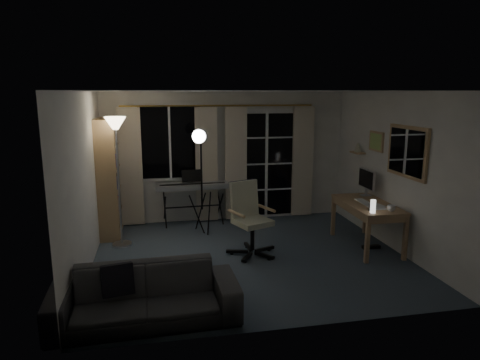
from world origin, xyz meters
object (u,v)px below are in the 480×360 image
keyboard_piano (192,187)px  studio_light (200,148)px  desk (367,208)px  bookshelf (107,181)px  sofa (145,287)px  torchiere_lamp (116,143)px  office_chair (248,211)px  monitor (367,180)px  mug (391,207)px

keyboard_piano → studio_light: (0.10, -0.49, 0.76)m
keyboard_piano → desk: size_ratio=0.99×
bookshelf → sofa: bookshelf is taller
desk → torchiere_lamp: bearing=169.0°
office_chair → monitor: bearing=-11.9°
sofa → mug: bearing=16.2°
keyboard_piano → studio_light: studio_light is taller
bookshelf → monitor: 4.31m
desk → bookshelf: bearing=161.8°
studio_light → desk: bearing=-4.6°
monitor → mug: (-0.10, -0.95, -0.21)m
keyboard_piano → sofa: keyboard_piano is taller
keyboard_piano → mug: 3.41m
office_chair → sofa: bearing=-151.7°
bookshelf → office_chair: bookshelf is taller
torchiere_lamp → monitor: size_ratio=3.98×
bookshelf → sofa: (0.65, -3.02, -0.55)m
keyboard_piano → office_chair: bearing=-67.4°
keyboard_piano → studio_light: 0.91m
monitor → sofa: monitor is taller
keyboard_piano → sofa: bearing=-105.6°
bookshelf → keyboard_piano: bearing=9.0°
torchiere_lamp → studio_light: torchiere_lamp is taller
office_chair → mug: size_ratio=9.41×
mug → monitor: bearing=84.2°
desk → sofa: sofa is taller
keyboard_piano → monitor: (2.76, -1.19, 0.26)m
mug → torchiere_lamp: bearing=161.3°
torchiere_lamp → desk: 3.98m
monitor → office_chair: bearing=-169.7°
office_chair → desk: office_chair is taller
office_chair → sofa: size_ratio=0.55×
keyboard_piano → sofa: 3.36m
studio_light → office_chair: size_ratio=1.68×
bookshelf → mug: bookshelf is taller
bookshelf → desk: bearing=-19.4°
studio_light → desk: (2.46, -1.15, -0.85)m
desk → studio_light: bearing=156.2°
torchiere_lamp → office_chair: (1.89, -0.69, -0.99)m
office_chair → sofa: 2.29m
keyboard_piano → office_chair: size_ratio=1.20×
mug → sofa: (-3.45, -1.11, -0.38)m
studio_light → office_chair: 1.45m
bookshelf → mug: bearing=-25.0°
bookshelf → studio_light: size_ratio=1.07×
torchiere_lamp → desk: size_ratio=1.52×
keyboard_piano → office_chair: (0.69, -1.52, -0.08)m
keyboard_piano → studio_light: size_ratio=0.72×
studio_light → mug: (2.56, -1.65, -0.71)m
bookshelf → studio_light: (1.55, -0.26, 0.54)m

